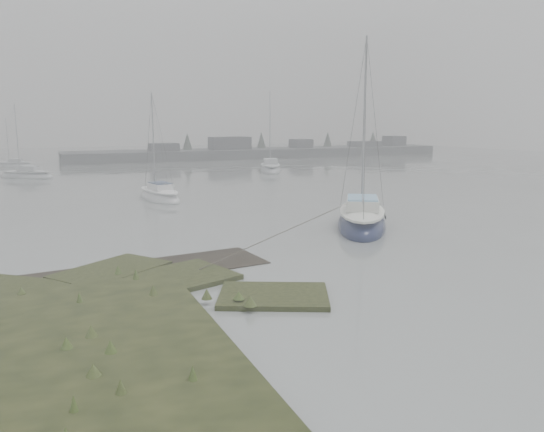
{
  "coord_description": "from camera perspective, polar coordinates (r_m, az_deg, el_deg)",
  "views": [
    {
      "loc": [
        -6.05,
        -15.56,
        5.67
      ],
      "look_at": [
        2.46,
        4.17,
        1.8
      ],
      "focal_mm": 35.0,
      "sensor_mm": 36.0,
      "label": 1
    }
  ],
  "objects": [
    {
      "name": "sailboat_main",
      "position": [
        28.97,
        9.62,
        -0.54
      ],
      "size": [
        6.22,
        7.9,
        10.9
      ],
      "rotation": [
        0.0,
        0.0,
        -0.55
      ],
      "color": "#131A3B",
      "rests_on": "ground"
    },
    {
      "name": "ground",
      "position": [
        46.31,
        -15.66,
        2.8
      ],
      "size": [
        160.0,
        160.0,
        0.0
      ],
      "primitive_type": "plane",
      "color": "slate",
      "rests_on": "ground"
    },
    {
      "name": "sailboat_far_b",
      "position": [
        59.94,
        -0.17,
        5.06
      ],
      "size": [
        4.42,
        7.16,
        9.61
      ],
      "rotation": [
        0.0,
        0.0,
        -0.35
      ],
      "color": "silver",
      "rests_on": "ground"
    },
    {
      "name": "sailboat_white",
      "position": [
        39.41,
        -12.01,
        2.09
      ],
      "size": [
        2.98,
        6.13,
        8.29
      ],
      "rotation": [
        0.0,
        0.0,
        0.19
      ],
      "color": "silver",
      "rests_on": "ground"
    },
    {
      "name": "sailboat_far_c",
      "position": [
        74.04,
        -25.96,
        4.94
      ],
      "size": [
        4.79,
        2.68,
        6.42
      ],
      "rotation": [
        0.0,
        0.0,
        1.29
      ],
      "color": "silver",
      "rests_on": "ground"
    },
    {
      "name": "far_shoreline",
      "position": [
        84.29,
        -0.32,
        6.93
      ],
      "size": [
        60.0,
        8.0,
        4.15
      ],
      "color": "#4C4F51",
      "rests_on": "ground"
    },
    {
      "name": "sailboat_far_a",
      "position": [
        58.61,
        -24.86,
        3.95
      ],
      "size": [
        5.75,
        4.62,
        7.97
      ],
      "rotation": [
        0.0,
        0.0,
        1.0
      ],
      "color": "silver",
      "rests_on": "ground"
    }
  ]
}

